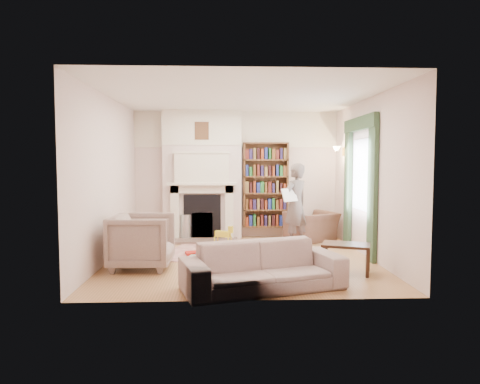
{
  "coord_description": "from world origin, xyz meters",
  "views": [
    {
      "loc": [
        -0.32,
        -7.34,
        1.68
      ],
      "look_at": [
        0.0,
        0.25,
        1.15
      ],
      "focal_mm": 32.0,
      "sensor_mm": 36.0,
      "label": 1
    }
  ],
  "objects_px": {
    "paraffin_heater": "(186,227)",
    "rocking_horse": "(223,236)",
    "bookcase": "(266,185)",
    "armchair_left": "(142,241)",
    "armchair_reading": "(311,227)",
    "coffee_table": "(346,258)",
    "sofa": "(263,266)",
    "man_reading": "(295,205)"
  },
  "relations": [
    {
      "from": "coffee_table",
      "to": "rocking_horse",
      "type": "relative_size",
      "value": 1.44
    },
    {
      "from": "coffee_table",
      "to": "armchair_reading",
      "type": "bearing_deg",
      "value": 110.2
    },
    {
      "from": "coffee_table",
      "to": "paraffin_heater",
      "type": "distance_m",
      "value": 3.95
    },
    {
      "from": "bookcase",
      "to": "armchair_reading",
      "type": "distance_m",
      "value": 1.36
    },
    {
      "from": "paraffin_heater",
      "to": "rocking_horse",
      "type": "bearing_deg",
      "value": -46.96
    },
    {
      "from": "armchair_left",
      "to": "sofa",
      "type": "height_order",
      "value": "armchair_left"
    },
    {
      "from": "sofa",
      "to": "man_reading",
      "type": "bearing_deg",
      "value": 55.61
    },
    {
      "from": "coffee_table",
      "to": "sofa",
      "type": "bearing_deg",
      "value": -128.9
    },
    {
      "from": "armchair_reading",
      "to": "coffee_table",
      "type": "height_order",
      "value": "armchair_reading"
    },
    {
      "from": "man_reading",
      "to": "paraffin_heater",
      "type": "height_order",
      "value": "man_reading"
    },
    {
      "from": "bookcase",
      "to": "rocking_horse",
      "type": "distance_m",
      "value": 1.73
    },
    {
      "from": "rocking_horse",
      "to": "armchair_reading",
      "type": "bearing_deg",
      "value": 40.0
    },
    {
      "from": "bookcase",
      "to": "man_reading",
      "type": "xyz_separation_m",
      "value": [
        0.48,
        -1.09,
        -0.35
      ]
    },
    {
      "from": "rocking_horse",
      "to": "bookcase",
      "type": "bearing_deg",
      "value": 71.13
    },
    {
      "from": "armchair_reading",
      "to": "armchair_left",
      "type": "bearing_deg",
      "value": 10.28
    },
    {
      "from": "man_reading",
      "to": "coffee_table",
      "type": "xyz_separation_m",
      "value": [
        0.43,
        -2.04,
        -0.6
      ]
    },
    {
      "from": "man_reading",
      "to": "paraffin_heater",
      "type": "relative_size",
      "value": 3.01
    },
    {
      "from": "armchair_left",
      "to": "paraffin_heater",
      "type": "xyz_separation_m",
      "value": [
        0.48,
        2.48,
        -0.16
      ]
    },
    {
      "from": "armchair_left",
      "to": "paraffin_heater",
      "type": "height_order",
      "value": "armchair_left"
    },
    {
      "from": "paraffin_heater",
      "to": "man_reading",
      "type": "bearing_deg",
      "value": -21.29
    },
    {
      "from": "armchair_reading",
      "to": "armchair_left",
      "type": "relative_size",
      "value": 1.0
    },
    {
      "from": "armchair_reading",
      "to": "man_reading",
      "type": "height_order",
      "value": "man_reading"
    },
    {
      "from": "armchair_left",
      "to": "rocking_horse",
      "type": "relative_size",
      "value": 1.96
    },
    {
      "from": "bookcase",
      "to": "sofa",
      "type": "bearing_deg",
      "value": -96.27
    },
    {
      "from": "paraffin_heater",
      "to": "rocking_horse",
      "type": "relative_size",
      "value": 1.13
    },
    {
      "from": "coffee_table",
      "to": "paraffin_heater",
      "type": "relative_size",
      "value": 1.27
    },
    {
      "from": "rocking_horse",
      "to": "armchair_left",
      "type": "bearing_deg",
      "value": -105.41
    },
    {
      "from": "man_reading",
      "to": "paraffin_heater",
      "type": "distance_m",
      "value": 2.46
    },
    {
      "from": "armchair_reading",
      "to": "paraffin_heater",
      "type": "relative_size",
      "value": 1.73
    },
    {
      "from": "armchair_left",
      "to": "man_reading",
      "type": "xyz_separation_m",
      "value": [
        2.72,
        1.61,
        0.4
      ]
    },
    {
      "from": "armchair_left",
      "to": "man_reading",
      "type": "relative_size",
      "value": 0.57
    },
    {
      "from": "bookcase",
      "to": "paraffin_heater",
      "type": "distance_m",
      "value": 1.99
    },
    {
      "from": "man_reading",
      "to": "sofa",
      "type": "bearing_deg",
      "value": 33.4
    },
    {
      "from": "man_reading",
      "to": "rocking_horse",
      "type": "xyz_separation_m",
      "value": [
        -1.44,
        0.02,
        -0.62
      ]
    },
    {
      "from": "armchair_left",
      "to": "rocking_horse",
      "type": "bearing_deg",
      "value": -36.7
    },
    {
      "from": "sofa",
      "to": "coffee_table",
      "type": "relative_size",
      "value": 3.02
    },
    {
      "from": "armchair_reading",
      "to": "man_reading",
      "type": "relative_size",
      "value": 0.57
    },
    {
      "from": "sofa",
      "to": "coffee_table",
      "type": "height_order",
      "value": "sofa"
    },
    {
      "from": "armchair_left",
      "to": "sofa",
      "type": "distance_m",
      "value": 2.18
    },
    {
      "from": "armchair_reading",
      "to": "paraffin_heater",
      "type": "xyz_separation_m",
      "value": [
        -2.69,
        0.27,
        -0.03
      ]
    },
    {
      "from": "bookcase",
      "to": "rocking_horse",
      "type": "relative_size",
      "value": 3.81
    },
    {
      "from": "bookcase",
      "to": "armchair_reading",
      "type": "xyz_separation_m",
      "value": [
        0.93,
        -0.49,
        -0.87
      ]
    }
  ]
}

